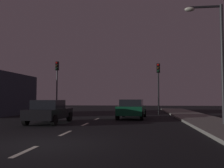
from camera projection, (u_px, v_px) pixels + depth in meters
The scene contains 11 objects.
ground_plane at pixel (87, 123), 15.20m from camera, with size 80.00×80.00×0.00m, color black.
sidewalk_curb_right at pixel (213, 124), 14.31m from camera, with size 3.00×40.00×0.15m, color gray.
lane_stripe_nearest at pixel (25, 151), 7.08m from camera, with size 0.16×1.60×0.01m, color silver.
lane_stripe_second at pixel (66, 133), 10.84m from camera, with size 0.16×1.60×0.01m, color silver.
lane_stripe_third at pixel (85, 124), 14.61m from camera, with size 0.16×1.60×0.01m, color silver.
lane_stripe_fourth at pixel (97, 119), 18.37m from camera, with size 0.16×1.60×0.01m, color silver.
traffic_signal_left at pixel (57, 77), 24.79m from camera, with size 0.32×0.38×5.29m.
traffic_signal_right at pixel (158, 79), 23.57m from camera, with size 0.32×0.38×4.91m.
car_stopped_ahead at pixel (132, 109), 18.83m from camera, with size 2.23×4.15×1.46m.
car_adjacent_lane at pixel (49, 111), 15.13m from camera, with size 1.95×3.91×1.44m.
street_lamp_right at pixel (216, 52), 13.61m from camera, with size 2.08×0.36×6.79m.
Camera 1 is at (3.35, -8.03, 1.52)m, focal length 39.40 mm.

